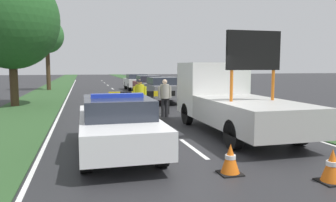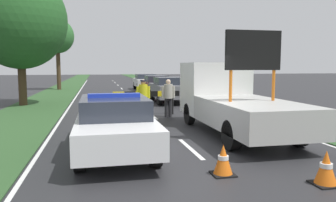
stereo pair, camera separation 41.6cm
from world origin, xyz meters
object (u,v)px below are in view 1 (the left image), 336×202
Objects in this scene: road_barrier at (143,95)px; queued_car_van_white at (136,81)px; roadside_tree_near_right at (47,36)px; queued_car_suv_grey at (163,89)px; queued_car_wagon_maroon at (148,85)px; police_car at (117,123)px; roadside_tree_near_left at (11,19)px; police_officer at (140,95)px; traffic_cone_centre_front at (230,159)px; traffic_cone_near_police at (332,166)px; pedestrian_civilian at (165,95)px; work_truck at (229,99)px.

road_barrier is 16.24m from queued_car_van_white.
roadside_tree_near_right is (-5.61, 17.45, 4.01)m from road_barrier.
queued_car_suv_grey is 0.97× the size of queued_car_van_white.
queued_car_wagon_maroon is 1.01× the size of queued_car_van_white.
police_car is 0.67× the size of roadside_tree_near_left.
roadside_tree_near_left is at bearing 117.82° from police_car.
queued_car_van_white reaches higher than road_barrier.
queued_car_van_white is 0.65× the size of roadside_tree_near_right.
police_officer is at bearing -73.60° from roadside_tree_near_right.
police_officer is 2.60× the size of traffic_cone_centre_front.
queued_car_wagon_maroon is at bearing 90.31° from queued_car_van_white.
road_barrier is 9.59m from traffic_cone_near_police.
roadside_tree_near_right is at bearing 114.80° from road_barrier.
police_car is 11.55m from queued_car_suv_grey.
police_officer is 19.36m from roadside_tree_near_right.
queued_car_suv_grey is at bearing -1.39° from roadside_tree_near_left.
pedestrian_civilian is 7.69m from traffic_cone_centre_front.
road_barrier is at bearing 66.08° from queued_car_suv_grey.
police_officer reaches higher than traffic_cone_centre_front.
traffic_cone_near_police is 1.04× the size of traffic_cone_centre_front.
queued_car_suv_grey is 0.95× the size of queued_car_wagon_maroon.
work_truck is 3.67m from pedestrian_civilian.
work_truck is 0.84× the size of roadside_tree_near_left.
road_barrier is 0.70× the size of queued_car_wagon_maroon.
work_truck is at bearing -70.10° from roadside_tree_near_right.
pedestrian_civilian is 0.40× the size of queued_car_suv_grey.
work_truck reaches higher than pedestrian_civilian.
road_barrier is 5.22m from queued_car_suv_grey.
roadside_tree_near_left is (-5.96, 5.70, 3.71)m from police_officer.
queued_car_suv_grey is 11.31m from queued_car_van_white.
roadside_tree_near_right is at bearing 105.20° from police_car.
queued_car_suv_grey is 15.40m from roadside_tree_near_right.
queued_car_suv_grey is at bearing 73.05° from road_barrier.
traffic_cone_centre_front is at bearing 83.83° from queued_car_wagon_maroon.
work_truck is at bearing -84.63° from pedestrian_civilian.
work_truck is 4.74m from road_barrier.
pedestrian_civilian reaches higher than road_barrier.
queued_car_wagon_maroon is at bearing 32.74° from roadside_tree_near_left.
traffic_cone_near_police is at bearing -35.59° from police_car.
roadside_tree_near_left is (-8.14, 14.35, 4.36)m from traffic_cone_near_police.
queued_car_suv_grey is at bearing 59.81° from pedestrian_civilian.
traffic_cone_near_police is 0.15× the size of queued_car_van_white.
work_truck is at bearing 89.60° from queued_car_wagon_maroon.
police_car is at bearing 70.37° from queued_car_suv_grey.
police_car is at bearing -68.11° from roadside_tree_near_left.
road_barrier is 4.80× the size of traffic_cone_centre_front.
work_truck reaches higher than queued_car_suv_grey.
work_truck is at bearing 136.97° from police_officer.
work_truck is 1.45× the size of queued_car_wagon_maroon.
police_car reaches higher than traffic_cone_centre_front.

